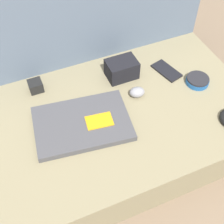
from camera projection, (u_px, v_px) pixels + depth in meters
The scene contains 9 objects.
ground_plane at pixel (112, 141), 1.22m from camera, with size 8.00×8.00×0.00m, color #7A6651.
couch_seat at pixel (112, 129), 1.16m from camera, with size 1.05×0.61×0.16m.
couch_backrest at pixel (73, 27), 1.25m from camera, with size 1.05×0.20×0.53m.
laptop at pixel (83, 124), 1.06m from camera, with size 0.35×0.26×0.03m.
computer_mouse at pixel (137, 92), 1.14m from camera, with size 0.06×0.06×0.04m.
speaker_puck at pixel (198, 80), 1.19m from camera, with size 0.09×0.09×0.03m.
phone_black at pixel (166, 71), 1.24m from camera, with size 0.09×0.13×0.01m.
camera_pouch at pixel (122, 69), 1.20m from camera, with size 0.12×0.08×0.07m.
charger_brick at pixel (36, 86), 1.16m from camera, with size 0.05×0.05×0.04m.
Camera 1 is at (-0.27, -0.64, 1.01)m, focal length 50.00 mm.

